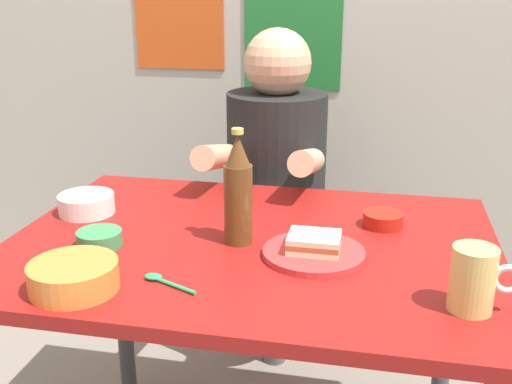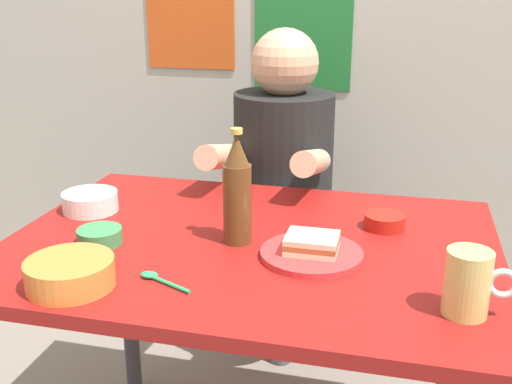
% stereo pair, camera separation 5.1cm
% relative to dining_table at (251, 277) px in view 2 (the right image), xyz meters
% --- Properties ---
extents(dining_table, '(1.10, 0.80, 0.74)m').
position_rel_dining_table_xyz_m(dining_table, '(0.00, 0.00, 0.00)').
color(dining_table, maroon).
rests_on(dining_table, ground).
extents(stool, '(0.34, 0.34, 0.45)m').
position_rel_dining_table_xyz_m(stool, '(-0.05, 0.63, -0.30)').
color(stool, '#4C4C51').
rests_on(stool, ground).
extents(person_seated, '(0.33, 0.56, 0.72)m').
position_rel_dining_table_xyz_m(person_seated, '(-0.05, 0.62, 0.12)').
color(person_seated, black).
rests_on(person_seated, stool).
extents(plate_orange, '(0.22, 0.22, 0.01)m').
position_rel_dining_table_xyz_m(plate_orange, '(0.15, -0.05, 0.10)').
color(plate_orange, red).
rests_on(plate_orange, dining_table).
extents(sandwich, '(0.11, 0.09, 0.04)m').
position_rel_dining_table_xyz_m(sandwich, '(0.15, -0.05, 0.13)').
color(sandwich, beige).
rests_on(sandwich, plate_orange).
extents(beer_mug, '(0.13, 0.08, 0.12)m').
position_rel_dining_table_xyz_m(beer_mug, '(0.45, -0.22, 0.15)').
color(beer_mug, '#D1BC66').
rests_on(beer_mug, dining_table).
extents(beer_bottle, '(0.06, 0.06, 0.26)m').
position_rel_dining_table_xyz_m(beer_bottle, '(-0.03, -0.01, 0.21)').
color(beer_bottle, '#593819').
rests_on(beer_bottle, dining_table).
extents(soup_bowl_orange, '(0.17, 0.17, 0.05)m').
position_rel_dining_table_xyz_m(soup_bowl_orange, '(-0.28, -0.30, 0.12)').
color(soup_bowl_orange, orange).
rests_on(soup_bowl_orange, dining_table).
extents(sambal_bowl_red, '(0.10, 0.10, 0.03)m').
position_rel_dining_table_xyz_m(sambal_bowl_red, '(0.29, 0.15, 0.11)').
color(sambal_bowl_red, '#B21E14').
rests_on(sambal_bowl_red, dining_table).
extents(dip_bowl_green, '(0.10, 0.10, 0.03)m').
position_rel_dining_table_xyz_m(dip_bowl_green, '(-0.32, -0.10, 0.11)').
color(dip_bowl_green, '#388C4C').
rests_on(dip_bowl_green, dining_table).
extents(rice_bowl_white, '(0.14, 0.14, 0.05)m').
position_rel_dining_table_xyz_m(rice_bowl_white, '(-0.45, 0.09, 0.12)').
color(rice_bowl_white, silver).
rests_on(rice_bowl_white, dining_table).
extents(spoon, '(0.12, 0.06, 0.01)m').
position_rel_dining_table_xyz_m(spoon, '(-0.13, -0.24, 0.10)').
color(spoon, '#26A559').
rests_on(spoon, dining_table).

